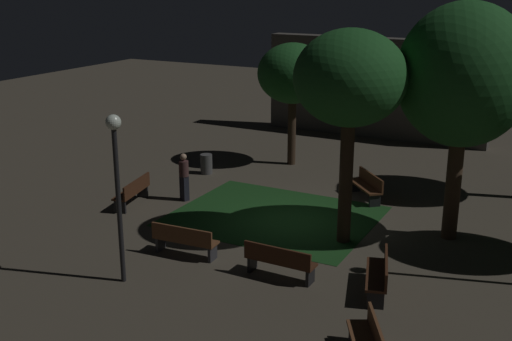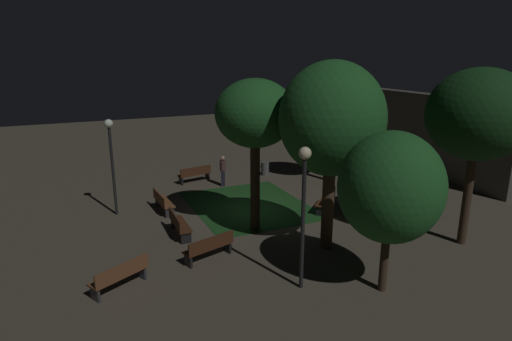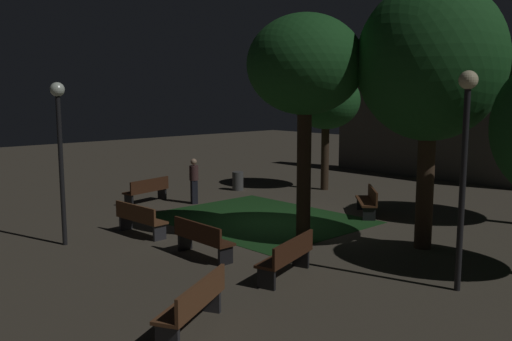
{
  "view_description": "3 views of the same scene",
  "coord_description": "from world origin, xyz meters",
  "px_view_note": "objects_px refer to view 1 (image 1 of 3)",
  "views": [
    {
      "loc": [
        7.56,
        -16.61,
        7.12
      ],
      "look_at": [
        -1.17,
        -0.07,
        1.44
      ],
      "focal_mm": 44.69,
      "sensor_mm": 36.0,
      "label": 1
    },
    {
      "loc": [
        16.44,
        -7.26,
        6.78
      ],
      "look_at": [
        -1.16,
        0.68,
        1.45
      ],
      "focal_mm": 30.01,
      "sensor_mm": 36.0,
      "label": 2
    },
    {
      "loc": [
        11.39,
        -11.32,
        3.87
      ],
      "look_at": [
        -0.28,
        -0.38,
        1.6
      ],
      "focal_mm": 38.03,
      "sensor_mm": 36.0,
      "label": 3
    }
  ],
  "objects_px": {
    "bench_front_right": "(184,239)",
    "tree_near_wall": "(464,76)",
    "tree_left_canopy": "(293,74)",
    "tree_tall_center": "(350,80)",
    "bench_path_side": "(380,274)",
    "bench_near_trees": "(279,260)",
    "lamp_post_path_center": "(116,169)",
    "pedestrian": "(184,176)",
    "bench_back_row": "(133,191)",
    "trash_bin": "(206,164)",
    "bench_corner": "(367,185)"
  },
  "relations": [
    {
      "from": "bench_back_row",
      "to": "tree_tall_center",
      "type": "xyz_separation_m",
      "value": [
        7.09,
        0.38,
        4.07
      ]
    },
    {
      "from": "bench_corner",
      "to": "tree_near_wall",
      "type": "bearing_deg",
      "value": -33.69
    },
    {
      "from": "bench_near_trees",
      "to": "bench_corner",
      "type": "xyz_separation_m",
      "value": [
        0.01,
        6.69,
        0.0
      ]
    },
    {
      "from": "tree_near_wall",
      "to": "pedestrian",
      "type": "relative_size",
      "value": 4.09
    },
    {
      "from": "bench_front_right",
      "to": "bench_back_row",
      "type": "distance_m",
      "value": 4.51
    },
    {
      "from": "tree_tall_center",
      "to": "lamp_post_path_center",
      "type": "height_order",
      "value": "tree_tall_center"
    },
    {
      "from": "bench_front_right",
      "to": "pedestrian",
      "type": "height_order",
      "value": "pedestrian"
    },
    {
      "from": "bench_near_trees",
      "to": "bench_back_row",
      "type": "bearing_deg",
      "value": 158.54
    },
    {
      "from": "pedestrian",
      "to": "tree_left_canopy",
      "type": "bearing_deg",
      "value": 76.52
    },
    {
      "from": "tree_near_wall",
      "to": "pedestrian",
      "type": "height_order",
      "value": "tree_near_wall"
    },
    {
      "from": "tree_near_wall",
      "to": "lamp_post_path_center",
      "type": "bearing_deg",
      "value": -134.84
    },
    {
      "from": "tree_near_wall",
      "to": "trash_bin",
      "type": "height_order",
      "value": "tree_near_wall"
    },
    {
      "from": "bench_near_trees",
      "to": "pedestrian",
      "type": "relative_size",
      "value": 1.12
    },
    {
      "from": "pedestrian",
      "to": "bench_near_trees",
      "type": "bearing_deg",
      "value": -35.1
    },
    {
      "from": "bench_corner",
      "to": "bench_path_side",
      "type": "height_order",
      "value": "same"
    },
    {
      "from": "bench_front_right",
      "to": "tree_left_canopy",
      "type": "xyz_separation_m",
      "value": [
        -1.17,
        9.31,
        3.1
      ]
    },
    {
      "from": "bench_near_trees",
      "to": "trash_bin",
      "type": "distance_m",
      "value": 9.13
    },
    {
      "from": "bench_path_side",
      "to": "lamp_post_path_center",
      "type": "distance_m",
      "value": 6.61
    },
    {
      "from": "bench_corner",
      "to": "bench_back_row",
      "type": "xyz_separation_m",
      "value": [
        -6.52,
        -4.13,
        0.0
      ]
    },
    {
      "from": "pedestrian",
      "to": "tree_tall_center",
      "type": "bearing_deg",
      "value": -7.65
    },
    {
      "from": "tree_tall_center",
      "to": "bench_front_right",
      "type": "bearing_deg",
      "value": -139.01
    },
    {
      "from": "bench_back_row",
      "to": "trash_bin",
      "type": "relative_size",
      "value": 2.48
    },
    {
      "from": "bench_front_right",
      "to": "bench_path_side",
      "type": "distance_m",
      "value": 5.21
    },
    {
      "from": "lamp_post_path_center",
      "to": "pedestrian",
      "type": "bearing_deg",
      "value": 109.55
    },
    {
      "from": "bench_near_trees",
      "to": "bench_back_row",
      "type": "relative_size",
      "value": 0.97
    },
    {
      "from": "bench_near_trees",
      "to": "tree_left_canopy",
      "type": "bearing_deg",
      "value": 113.09
    },
    {
      "from": "bench_corner",
      "to": "tree_left_canopy",
      "type": "distance_m",
      "value": 5.69
    },
    {
      "from": "tree_tall_center",
      "to": "trash_bin",
      "type": "relative_size",
      "value": 7.86
    },
    {
      "from": "bench_near_trees",
      "to": "lamp_post_path_center",
      "type": "height_order",
      "value": "lamp_post_path_center"
    },
    {
      "from": "bench_path_side",
      "to": "bench_corner",
      "type": "bearing_deg",
      "value": 110.87
    },
    {
      "from": "bench_path_side",
      "to": "trash_bin",
      "type": "xyz_separation_m",
      "value": [
        -8.67,
        6.2,
        -0.11
      ]
    },
    {
      "from": "bench_back_row",
      "to": "bench_path_side",
      "type": "height_order",
      "value": "same"
    },
    {
      "from": "bench_corner",
      "to": "bench_path_side",
      "type": "bearing_deg",
      "value": -69.13
    },
    {
      "from": "bench_near_trees",
      "to": "pedestrian",
      "type": "distance_m",
      "value": 6.5
    },
    {
      "from": "bench_back_row",
      "to": "bench_corner",
      "type": "bearing_deg",
      "value": 32.37
    },
    {
      "from": "bench_front_right",
      "to": "bench_near_trees",
      "type": "distance_m",
      "value": 2.8
    },
    {
      "from": "lamp_post_path_center",
      "to": "pedestrian",
      "type": "height_order",
      "value": "lamp_post_path_center"
    },
    {
      "from": "bench_back_row",
      "to": "tree_left_canopy",
      "type": "distance_m",
      "value": 7.85
    },
    {
      "from": "bench_near_trees",
      "to": "lamp_post_path_center",
      "type": "xyz_separation_m",
      "value": [
        -3.31,
        -1.9,
        2.38
      ]
    },
    {
      "from": "bench_back_row",
      "to": "trash_bin",
      "type": "xyz_separation_m",
      "value": [
        0.23,
        4.08,
        -0.11
      ]
    },
    {
      "from": "bench_back_row",
      "to": "lamp_post_path_center",
      "type": "distance_m",
      "value": 5.98
    },
    {
      "from": "bench_corner",
      "to": "tree_left_canopy",
      "type": "height_order",
      "value": "tree_left_canopy"
    },
    {
      "from": "bench_corner",
      "to": "pedestrian",
      "type": "height_order",
      "value": "pedestrian"
    },
    {
      "from": "tree_tall_center",
      "to": "pedestrian",
      "type": "height_order",
      "value": "tree_tall_center"
    },
    {
      "from": "tree_near_wall",
      "to": "tree_tall_center",
      "type": "height_order",
      "value": "tree_near_wall"
    },
    {
      "from": "bench_front_right",
      "to": "tree_near_wall",
      "type": "xyz_separation_m",
      "value": [
        5.95,
        4.6,
        4.13
      ]
    },
    {
      "from": "bench_corner",
      "to": "tree_near_wall",
      "type": "relative_size",
      "value": 0.25
    },
    {
      "from": "bench_back_row",
      "to": "trash_bin",
      "type": "bearing_deg",
      "value": 86.71
    },
    {
      "from": "tree_left_canopy",
      "to": "tree_tall_center",
      "type": "bearing_deg",
      "value": -54.44
    },
    {
      "from": "bench_path_side",
      "to": "tree_left_canopy",
      "type": "xyz_separation_m",
      "value": [
        -6.37,
        8.87,
        3.1
      ]
    }
  ]
}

